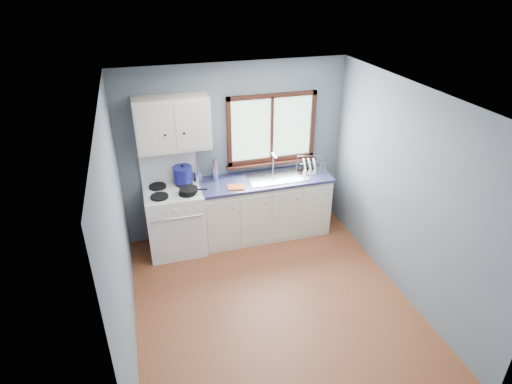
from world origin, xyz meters
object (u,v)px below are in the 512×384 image
object	(u,v)px
base_cabinets	(265,210)
sink	(277,181)
dish_rack	(310,168)
skillet	(189,190)
thermos	(215,169)
gas_range	(175,218)
utensil_crock	(198,176)
stockpot	(183,174)

from	to	relation	value
base_cabinets	sink	distance (m)	0.48
sink	dish_rack	xyz separation A→B (m)	(0.53, 0.06, 0.11)
sink	skillet	bearing A→B (deg)	-172.40
thermos	dish_rack	xyz separation A→B (m)	(1.39, -0.09, -0.11)
gas_range	utensil_crock	size ratio (longest dim) A/B	3.43
sink	thermos	size ratio (longest dim) A/B	2.54
base_cabinets	utensil_crock	size ratio (longest dim) A/B	4.66
skillet	utensil_crock	world-z (taller)	utensil_crock
skillet	stockpot	bearing A→B (deg)	106.92
utensil_crock	base_cabinets	bearing A→B (deg)	-9.92
stockpot	dish_rack	distance (m)	1.84
base_cabinets	dish_rack	distance (m)	0.90
gas_range	skillet	world-z (taller)	gas_range
sink	stockpot	world-z (taller)	sink
base_cabinets	skillet	distance (m)	1.26
skillet	stockpot	xyz separation A→B (m)	(-0.03, 0.31, 0.09)
sink	gas_range	bearing A→B (deg)	-179.29
base_cabinets	sink	size ratio (longest dim) A/B	2.20
thermos	utensil_crock	bearing A→B (deg)	177.23
sink	thermos	world-z (taller)	thermos
thermos	dish_rack	world-z (taller)	thermos
skillet	utensil_crock	xyz separation A→B (m)	(0.18, 0.33, 0.02)
sink	thermos	xyz separation A→B (m)	(-0.86, 0.15, 0.23)
gas_range	dish_rack	bearing A→B (deg)	2.13
base_cabinets	utensil_crock	distance (m)	1.11
gas_range	skillet	size ratio (longest dim) A/B	3.52
base_cabinets	thermos	distance (m)	0.97
gas_range	stockpot	world-z (taller)	gas_range
thermos	stockpot	bearing A→B (deg)	-178.33
stockpot	thermos	size ratio (longest dim) A/B	0.99
skillet	thermos	distance (m)	0.54
stockpot	dish_rack	world-z (taller)	stockpot
thermos	dish_rack	distance (m)	1.40
thermos	dish_rack	size ratio (longest dim) A/B	0.76
skillet	stockpot	world-z (taller)	stockpot
base_cabinets	utensil_crock	world-z (taller)	utensil_crock
gas_range	sink	world-z (taller)	gas_range
utensil_crock	dish_rack	size ratio (longest dim) A/B	0.92
gas_range	thermos	world-z (taller)	gas_range
stockpot	utensil_crock	xyz separation A→B (m)	(0.21, 0.02, -0.07)
sink	thermos	distance (m)	0.90
dish_rack	base_cabinets	bearing A→B (deg)	-163.72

